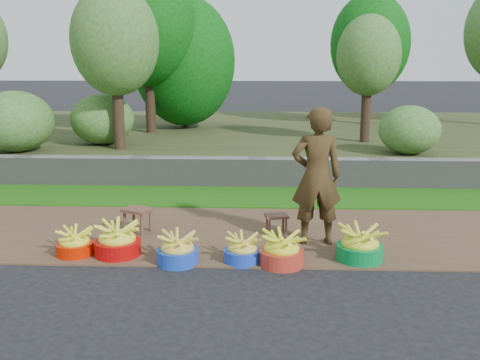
{
  "coord_description": "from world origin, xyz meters",
  "views": [
    {
      "loc": [
        0.08,
        -5.72,
        2.32
      ],
      "look_at": [
        -0.21,
        1.3,
        0.75
      ],
      "focal_mm": 40.0,
      "sensor_mm": 36.0,
      "label": 1
    }
  ],
  "objects_px": {
    "basin_c": "(177,250)",
    "stool_left": "(137,213)",
    "stool_right": "(276,219)",
    "basin_e": "(282,251)",
    "basin_a": "(75,244)",
    "basin_d": "(243,250)",
    "basin_f": "(360,246)",
    "vendor_woman": "(317,176)",
    "basin_b": "(117,241)"
  },
  "relations": [
    {
      "from": "basin_a",
      "to": "stool_right",
      "type": "xyz_separation_m",
      "value": [
        2.47,
        0.9,
        0.08
      ]
    },
    {
      "from": "basin_f",
      "to": "vendor_woman",
      "type": "distance_m",
      "value": 1.03
    },
    {
      "from": "basin_b",
      "to": "basin_d",
      "type": "bearing_deg",
      "value": -5.28
    },
    {
      "from": "basin_e",
      "to": "stool_left",
      "type": "bearing_deg",
      "value": 150.22
    },
    {
      "from": "basin_d",
      "to": "basin_e",
      "type": "height_order",
      "value": "basin_e"
    },
    {
      "from": "basin_c",
      "to": "stool_right",
      "type": "bearing_deg",
      "value": 43.16
    },
    {
      "from": "basin_d",
      "to": "stool_right",
      "type": "bearing_deg",
      "value": 67.74
    },
    {
      "from": "stool_right",
      "to": "basin_f",
      "type": "bearing_deg",
      "value": -44.1
    },
    {
      "from": "basin_e",
      "to": "stool_right",
      "type": "relative_size",
      "value": 1.52
    },
    {
      "from": "basin_d",
      "to": "basin_e",
      "type": "relative_size",
      "value": 0.86
    },
    {
      "from": "basin_c",
      "to": "basin_f",
      "type": "relative_size",
      "value": 0.88
    },
    {
      "from": "basin_b",
      "to": "basin_e",
      "type": "relative_size",
      "value": 1.08
    },
    {
      "from": "basin_e",
      "to": "basin_d",
      "type": "bearing_deg",
      "value": 171.15
    },
    {
      "from": "basin_e",
      "to": "basin_f",
      "type": "xyz_separation_m",
      "value": [
        0.93,
        0.17,
        0.01
      ]
    },
    {
      "from": "basin_d",
      "to": "basin_c",
      "type": "bearing_deg",
      "value": -174.5
    },
    {
      "from": "basin_e",
      "to": "vendor_woman",
      "type": "xyz_separation_m",
      "value": [
        0.45,
        0.75,
        0.73
      ]
    },
    {
      "from": "vendor_woman",
      "to": "basin_b",
      "type": "bearing_deg",
      "value": 8.2
    },
    {
      "from": "basin_a",
      "to": "basin_b",
      "type": "height_order",
      "value": "basin_b"
    },
    {
      "from": "basin_a",
      "to": "basin_c",
      "type": "xyz_separation_m",
      "value": [
        1.29,
        -0.21,
        0.01
      ]
    },
    {
      "from": "basin_d",
      "to": "stool_left",
      "type": "distance_m",
      "value": 1.81
    },
    {
      "from": "basin_e",
      "to": "vendor_woman",
      "type": "height_order",
      "value": "vendor_woman"
    },
    {
      "from": "basin_c",
      "to": "basin_d",
      "type": "xyz_separation_m",
      "value": [
        0.76,
        0.07,
        -0.01
      ]
    },
    {
      "from": "basin_c",
      "to": "stool_left",
      "type": "relative_size",
      "value": 1.06
    },
    {
      "from": "basin_a",
      "to": "basin_d",
      "type": "relative_size",
      "value": 1.02
    },
    {
      "from": "basin_a",
      "to": "basin_b",
      "type": "bearing_deg",
      "value": 0.62
    },
    {
      "from": "basin_a",
      "to": "basin_c",
      "type": "relative_size",
      "value": 0.93
    },
    {
      "from": "basin_a",
      "to": "basin_e",
      "type": "relative_size",
      "value": 0.88
    },
    {
      "from": "stool_left",
      "to": "stool_right",
      "type": "xyz_separation_m",
      "value": [
        1.9,
        -0.0,
        -0.05
      ]
    },
    {
      "from": "basin_b",
      "to": "basin_c",
      "type": "distance_m",
      "value": 0.79
    },
    {
      "from": "basin_c",
      "to": "vendor_woman",
      "type": "xyz_separation_m",
      "value": [
        1.66,
        0.75,
        0.74
      ]
    },
    {
      "from": "basin_a",
      "to": "vendor_woman",
      "type": "bearing_deg",
      "value": 10.44
    },
    {
      "from": "basin_d",
      "to": "stool_left",
      "type": "xyz_separation_m",
      "value": [
        -1.48,
        1.04,
        0.13
      ]
    },
    {
      "from": "stool_left",
      "to": "vendor_woman",
      "type": "bearing_deg",
      "value": -8.53
    },
    {
      "from": "basin_a",
      "to": "basin_f",
      "type": "bearing_deg",
      "value": -0.52
    },
    {
      "from": "basin_c",
      "to": "basin_a",
      "type": "bearing_deg",
      "value": 170.83
    },
    {
      "from": "basin_a",
      "to": "basin_b",
      "type": "distance_m",
      "value": 0.52
    },
    {
      "from": "basin_d",
      "to": "stool_left",
      "type": "bearing_deg",
      "value": 145.0
    },
    {
      "from": "basin_c",
      "to": "basin_f",
      "type": "xyz_separation_m",
      "value": [
        2.14,
        0.18,
        0.02
      ]
    },
    {
      "from": "basin_e",
      "to": "basin_f",
      "type": "relative_size",
      "value": 0.93
    },
    {
      "from": "basin_c",
      "to": "basin_d",
      "type": "distance_m",
      "value": 0.76
    },
    {
      "from": "stool_left",
      "to": "basin_b",
      "type": "bearing_deg",
      "value": -92.55
    },
    {
      "from": "basin_a",
      "to": "vendor_woman",
      "type": "relative_size",
      "value": 0.26
    },
    {
      "from": "basin_f",
      "to": "vendor_woman",
      "type": "relative_size",
      "value": 0.32
    },
    {
      "from": "basin_b",
      "to": "basin_d",
      "type": "distance_m",
      "value": 1.53
    },
    {
      "from": "stool_right",
      "to": "stool_left",
      "type": "bearing_deg",
      "value": 179.91
    },
    {
      "from": "basin_c",
      "to": "stool_left",
      "type": "height_order",
      "value": "basin_c"
    },
    {
      "from": "stool_right",
      "to": "basin_b",
      "type": "bearing_deg",
      "value": -155.31
    },
    {
      "from": "basin_b",
      "to": "vendor_woman",
      "type": "height_order",
      "value": "vendor_woman"
    },
    {
      "from": "basin_a",
      "to": "stool_right",
      "type": "height_order",
      "value": "basin_a"
    },
    {
      "from": "basin_f",
      "to": "vendor_woman",
      "type": "height_order",
      "value": "vendor_woman"
    }
  ]
}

